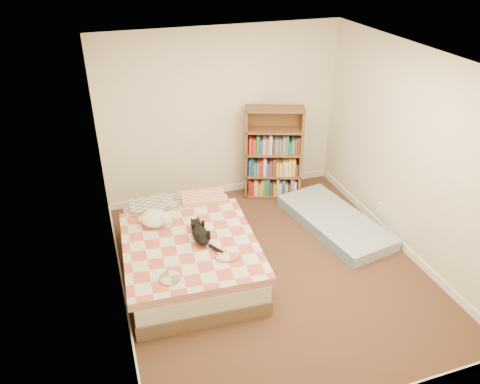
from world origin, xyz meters
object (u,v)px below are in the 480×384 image
object	(u,v)px
floor_mattress	(334,221)
black_cat	(200,233)
bookshelf	(272,163)
bed	(188,250)
white_dog	(155,218)

from	to	relation	value
floor_mattress	black_cat	size ratio (longest dim) A/B	2.57
bookshelf	black_cat	distance (m)	2.10
bed	floor_mattress	size ratio (longest dim) A/B	1.23
bookshelf	black_cat	bearing A→B (deg)	-115.55
bed	white_dog	world-z (taller)	white_dog
bookshelf	white_dog	size ratio (longest dim) A/B	3.76
bed	floor_mattress	distance (m)	2.12
bookshelf	floor_mattress	bearing A→B (deg)	-46.81
bed	floor_mattress	xyz separation A→B (m)	(2.10, 0.24, -0.17)
black_cat	bed	bearing A→B (deg)	133.09
floor_mattress	black_cat	xyz separation A→B (m)	(-1.98, -0.37, 0.48)
bed	white_dog	bearing A→B (deg)	138.52
bed	bookshelf	distance (m)	2.12
bed	black_cat	distance (m)	0.36
floor_mattress	bed	bearing A→B (deg)	176.62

